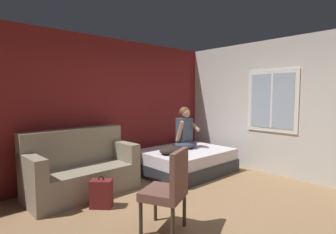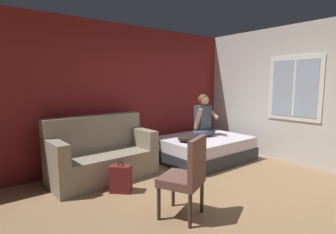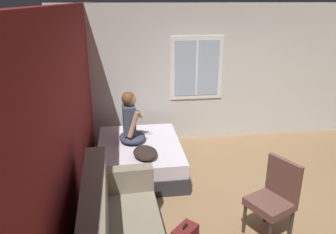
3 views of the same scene
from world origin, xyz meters
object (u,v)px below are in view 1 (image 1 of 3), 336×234
at_px(couch, 81,169).
at_px(cell_phone, 205,148).
at_px(bed, 185,161).
at_px(throw_pillow, 170,150).
at_px(side_chair, 169,188).
at_px(person_seated, 185,131).
at_px(backpack, 102,194).

height_order(couch, cell_phone, couch).
distance_m(bed, throw_pillow, 0.59).
bearing_deg(side_chair, person_seated, 39.89).
xyz_separation_m(couch, side_chair, (0.24, -1.86, 0.14)).
height_order(person_seated, backpack, person_seated).
xyz_separation_m(bed, side_chair, (-1.85, -1.52, 0.30)).
height_order(bed, cell_phone, cell_phone).
height_order(backpack, cell_phone, cell_phone).
height_order(side_chair, cell_phone, side_chair).
distance_m(couch, throw_pillow, 1.66).
height_order(bed, throw_pillow, throw_pillow).
bearing_deg(cell_phone, side_chair, 7.99).
bearing_deg(cell_phone, couch, -34.64).
relative_size(bed, person_seated, 2.05).
xyz_separation_m(couch, backpack, (-0.02, -0.71, -0.20)).
bearing_deg(couch, backpack, -91.29).
relative_size(backpack, cell_phone, 3.18).
bearing_deg(backpack, bed, 10.10).
relative_size(bed, throw_pillow, 3.75).
distance_m(person_seated, throw_pillow, 0.70).
bearing_deg(person_seated, bed, -132.27).
xyz_separation_m(person_seated, throw_pillow, (-0.61, -0.19, -0.29)).
relative_size(side_chair, throw_pillow, 2.04).
height_order(side_chair, person_seated, person_seated).
bearing_deg(side_chair, cell_phone, 30.42).
relative_size(bed, backpack, 3.93).
relative_size(bed, couch, 1.04).
height_order(side_chair, throw_pillow, side_chair).
relative_size(person_seated, throw_pillow, 1.82).
bearing_deg(bed, person_seated, 47.73).
xyz_separation_m(bed, person_seated, (0.11, 0.12, 0.60)).
relative_size(bed, side_chair, 1.84).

